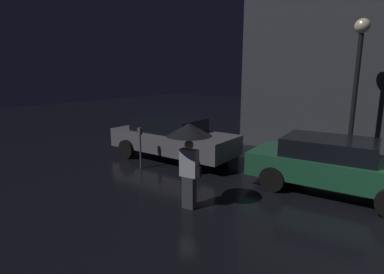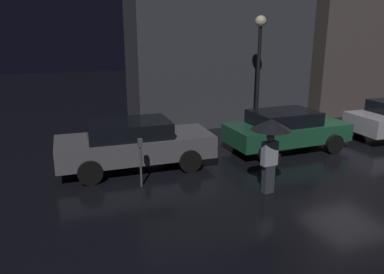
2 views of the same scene
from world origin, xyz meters
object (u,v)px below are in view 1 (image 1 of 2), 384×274
Objects in this scene: parking_meter at (140,144)px; street_lamp_near at (358,67)px; pedestrian_with_umbrella at (189,141)px; parked_car_grey at (172,137)px; parked_car_green at (333,164)px.

street_lamp_near is (5.49, 3.72, 2.40)m from parking_meter.
street_lamp_near is at bearing 58.38° from pedestrian_with_umbrella.
parked_car_grey reaches higher than parked_car_green.
street_lamp_near is (5.38, 2.25, 2.44)m from parked_car_grey.
street_lamp_near is at bearing 23.28° from parked_car_grey.
pedestrian_with_umbrella reaches higher than parked_car_grey.
parked_car_grey is 6.32m from street_lamp_near.
parked_car_grey is 3.48× the size of parking_meter.
street_lamp_near is at bearing 34.17° from parking_meter.
street_lamp_near reaches higher than pedestrian_with_umbrella.
pedestrian_with_umbrella is at bearing -131.50° from parked_car_green.
street_lamp_near is (2.47, 5.20, 1.66)m from pedestrian_with_umbrella.
street_lamp_near reaches higher than parking_meter.
street_lamp_near is (0.04, 2.22, 2.48)m from parked_car_green.
parked_car_grey is 1.01× the size of street_lamp_near.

